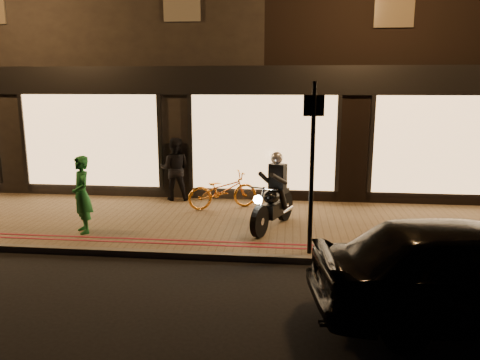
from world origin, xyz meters
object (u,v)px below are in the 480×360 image
object	(u,v)px
parked_car	(472,270)
motorcycle	(274,199)
sign_post	(312,160)
person_green	(82,195)
bicycle_gold	(223,190)

from	to	relation	value
parked_car	motorcycle	bearing A→B (deg)	30.19
motorcycle	parked_car	world-z (taller)	motorcycle
motorcycle	sign_post	size ratio (longest dim) A/B	0.62
person_green	parked_car	distance (m)	7.04
bicycle_gold	parked_car	size ratio (longest dim) A/B	0.41
sign_post	parked_car	world-z (taller)	sign_post
person_green	sign_post	bearing A→B (deg)	43.19
sign_post	parked_car	xyz separation A→B (m)	(2.01, -1.98, -1.09)
sign_post	parked_car	size ratio (longest dim) A/B	0.72
sign_post	bicycle_gold	distance (m)	3.66
motorcycle	parked_car	bearing A→B (deg)	-30.31
bicycle_gold	person_green	xyz separation A→B (m)	(-2.53, -2.12, 0.34)
bicycle_gold	motorcycle	bearing A→B (deg)	-161.07
parked_car	sign_post	bearing A→B (deg)	37.17
motorcycle	bicycle_gold	world-z (taller)	motorcycle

